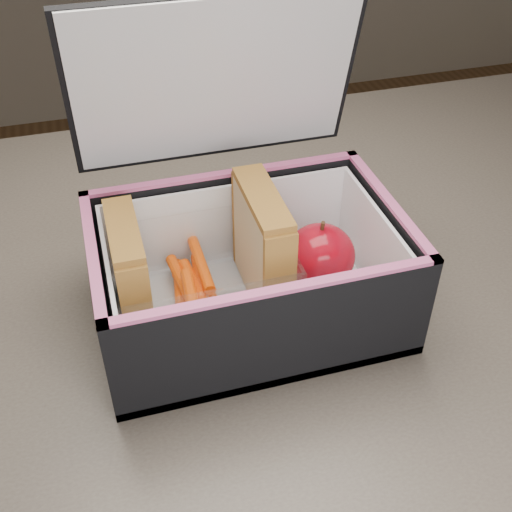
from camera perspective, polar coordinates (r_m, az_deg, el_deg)
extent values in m
cube|color=#64594D|center=(0.69, 1.89, -2.90)|extent=(1.20, 0.80, 0.03)
cube|color=#382D26|center=(1.38, 19.17, -0.82)|extent=(0.05, 0.05, 0.72)
cube|color=black|center=(0.62, -3.73, 15.19)|extent=(0.28, 0.05, 0.18)
cube|color=tan|center=(0.59, -11.87, -1.92)|extent=(0.01, 0.09, 0.10)
cube|color=#B6535D|center=(0.60, -11.06, -2.07)|extent=(0.01, 0.09, 0.09)
cube|color=tan|center=(0.59, -10.34, -1.65)|extent=(0.01, 0.09, 0.10)
cube|color=brown|center=(0.56, -11.75, 2.27)|extent=(0.03, 0.10, 0.01)
cube|color=tan|center=(0.60, -0.24, 0.54)|extent=(0.01, 0.10, 0.11)
cube|color=#B6535D|center=(0.61, 0.56, 0.36)|extent=(0.01, 0.10, 0.10)
cube|color=tan|center=(0.61, 1.36, 0.82)|extent=(0.01, 0.10, 0.11)
cube|color=brown|center=(0.57, 0.60, 5.19)|extent=(0.03, 0.10, 0.01)
cylinder|color=#E13F0A|center=(0.63, -6.76, -3.19)|extent=(0.02, 0.09, 0.01)
cylinder|color=#E13F0A|center=(0.62, -6.41, -2.66)|extent=(0.02, 0.09, 0.01)
cylinder|color=#E13F0A|center=(0.59, -5.59, -4.23)|extent=(0.02, 0.09, 0.01)
cylinder|color=#E13F0A|center=(0.62, -5.14, -3.96)|extent=(0.02, 0.09, 0.01)
cylinder|color=#E13F0A|center=(0.62, -5.22, -3.08)|extent=(0.02, 0.09, 0.01)
cylinder|color=#E13F0A|center=(0.59, -5.67, -4.24)|extent=(0.02, 0.09, 0.01)
cylinder|color=#E13F0A|center=(0.61, -3.11, -5.42)|extent=(0.02, 0.09, 0.01)
cylinder|color=#E13F0A|center=(0.62, -4.89, -2.59)|extent=(0.02, 0.09, 0.01)
cylinder|color=#E13F0A|center=(0.63, -4.99, -0.47)|extent=(0.01, 0.09, 0.01)
cylinder|color=#E13F0A|center=(0.62, -5.84, -4.12)|extent=(0.02, 0.09, 0.01)
cube|color=white|center=(0.65, 5.48, -2.15)|extent=(0.09, 0.09, 0.01)
ellipsoid|color=maroon|center=(0.63, 5.73, 0.04)|extent=(0.08, 0.08, 0.06)
cylinder|color=#402A17|center=(0.61, 5.94, 2.65)|extent=(0.00, 0.01, 0.01)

